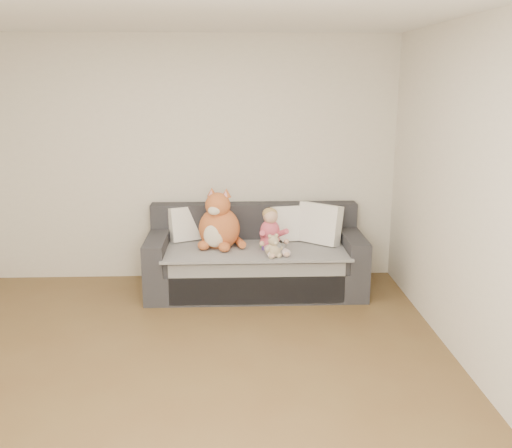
{
  "coord_description": "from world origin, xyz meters",
  "views": [
    {
      "loc": [
        0.5,
        -3.58,
        2.16
      ],
      "look_at": [
        0.72,
        1.87,
        0.75
      ],
      "focal_mm": 40.0,
      "sensor_mm": 36.0,
      "label": 1
    }
  ],
  "objects_px": {
    "toddler": "(271,233)",
    "plush_cat": "(219,225)",
    "sofa": "(255,260)",
    "teddy_bear": "(273,248)",
    "sippy_cup": "(265,244)"
  },
  "relations": [
    {
      "from": "plush_cat",
      "to": "sippy_cup",
      "type": "bearing_deg",
      "value": 3.83
    },
    {
      "from": "sippy_cup",
      "to": "sofa",
      "type": "bearing_deg",
      "value": 118.78
    },
    {
      "from": "toddler",
      "to": "sofa",
      "type": "bearing_deg",
      "value": 118.45
    },
    {
      "from": "sofa",
      "to": "teddy_bear",
      "type": "relative_size",
      "value": 9.32
    },
    {
      "from": "sofa",
      "to": "sippy_cup",
      "type": "distance_m",
      "value": 0.29
    },
    {
      "from": "toddler",
      "to": "plush_cat",
      "type": "height_order",
      "value": "plush_cat"
    },
    {
      "from": "toddler",
      "to": "sippy_cup",
      "type": "height_order",
      "value": "toddler"
    },
    {
      "from": "teddy_bear",
      "to": "sippy_cup",
      "type": "bearing_deg",
      "value": 83.06
    },
    {
      "from": "toddler",
      "to": "plush_cat",
      "type": "relative_size",
      "value": 0.69
    },
    {
      "from": "sofa",
      "to": "plush_cat",
      "type": "xyz_separation_m",
      "value": [
        -0.37,
        -0.04,
        0.4
      ]
    },
    {
      "from": "sofa",
      "to": "plush_cat",
      "type": "relative_size",
      "value": 3.44
    },
    {
      "from": "teddy_bear",
      "to": "sippy_cup",
      "type": "relative_size",
      "value": 2.09
    },
    {
      "from": "sofa",
      "to": "toddler",
      "type": "relative_size",
      "value": 4.96
    },
    {
      "from": "toddler",
      "to": "sippy_cup",
      "type": "bearing_deg",
      "value": 161.16
    },
    {
      "from": "sofa",
      "to": "sippy_cup",
      "type": "xyz_separation_m",
      "value": [
        0.09,
        -0.16,
        0.22
      ]
    }
  ]
}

